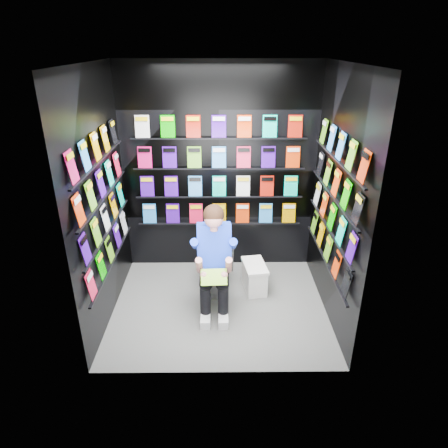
{
  "coord_description": "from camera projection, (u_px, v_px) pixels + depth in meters",
  "views": [
    {
      "loc": [
        0.02,
        -3.77,
        2.77
      ],
      "look_at": [
        0.05,
        0.15,
        0.97
      ],
      "focal_mm": 32.0,
      "sensor_mm": 36.0,
      "label": 1
    }
  ],
  "objects": [
    {
      "name": "held_comic",
      "position": [
        214.0,
        277.0,
        4.07
      ],
      "size": [
        0.27,
        0.17,
        0.11
      ],
      "primitive_type": "cube",
      "rotation": [
        -0.96,
        0.0,
        0.05
      ],
      "color": "#189237",
      "rests_on": "reader"
    },
    {
      "name": "comics_right",
      "position": [
        334.0,
        200.0,
        4.04
      ],
      "size": [
        0.06,
        1.7,
        1.37
      ],
      "primitive_type": null,
      "color": "#CF1160",
      "rests_on": "wall_right"
    },
    {
      "name": "floor",
      "position": [
        220.0,
        306.0,
        4.58
      ],
      "size": [
        2.4,
        2.4,
        0.0
      ],
      "primitive_type": "plane",
      "color": "#5F605D",
      "rests_on": "ground"
    },
    {
      "name": "wall_back",
      "position": [
        219.0,
        172.0,
        4.94
      ],
      "size": [
        2.4,
        0.04,
        2.6
      ],
      "primitive_type": "cube",
      "color": "black",
      "rests_on": "floor"
    },
    {
      "name": "wall_left",
      "position": [
        100.0,
        201.0,
        4.03
      ],
      "size": [
        0.04,
        2.0,
        2.6
      ],
      "primitive_type": "cube",
      "color": "black",
      "rests_on": "floor"
    },
    {
      "name": "comics_back",
      "position": [
        219.0,
        172.0,
        4.92
      ],
      "size": [
        2.1,
        0.06,
        1.37
      ],
      "primitive_type": null,
      "color": "#CF1160",
      "rests_on": "wall_back"
    },
    {
      "name": "toilet",
      "position": [
        215.0,
        260.0,
        4.82
      ],
      "size": [
        0.45,
        0.77,
        0.73
      ],
      "primitive_type": "imported",
      "rotation": [
        0.0,
        0.0,
        3.19
      ],
      "color": "silver",
      "rests_on": "floor"
    },
    {
      "name": "ceiling",
      "position": [
        218.0,
        63.0,
        3.49
      ],
      "size": [
        2.4,
        2.4,
        0.0
      ],
      "primitive_type": "plane",
      "color": "white",
      "rests_on": "floor"
    },
    {
      "name": "wall_front",
      "position": [
        219.0,
        247.0,
        3.13
      ],
      "size": [
        2.4,
        0.04,
        2.6
      ],
      "primitive_type": "cube",
      "color": "black",
      "rests_on": "floor"
    },
    {
      "name": "longbox_lid",
      "position": [
        255.0,
        265.0,
        4.77
      ],
      "size": [
        0.31,
        0.47,
        0.03
      ],
      "primitive_type": "cube",
      "rotation": [
        0.0,
        0.0,
        0.15
      ],
      "color": "white",
      "rests_on": "longbox"
    },
    {
      "name": "longbox",
      "position": [
        254.0,
        278.0,
        4.84
      ],
      "size": [
        0.29,
        0.45,
        0.31
      ],
      "primitive_type": "cube",
      "rotation": [
        0.0,
        0.0,
        0.15
      ],
      "color": "white",
      "rests_on": "floor"
    },
    {
      "name": "reader",
      "position": [
        214.0,
        246.0,
        4.32
      ],
      "size": [
        0.53,
        0.75,
        1.34
      ],
      "primitive_type": null,
      "rotation": [
        0.0,
        0.0,
        0.05
      ],
      "color": "blue",
      "rests_on": "toilet"
    },
    {
      "name": "wall_right",
      "position": [
        337.0,
        201.0,
        4.05
      ],
      "size": [
        0.04,
        2.0,
        2.6
      ],
      "primitive_type": "cube",
      "color": "black",
      "rests_on": "floor"
    },
    {
      "name": "comics_left",
      "position": [
        103.0,
        201.0,
        4.02
      ],
      "size": [
        0.06,
        1.7,
        1.37
      ],
      "primitive_type": null,
      "color": "#CF1160",
      "rests_on": "wall_left"
    }
  ]
}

